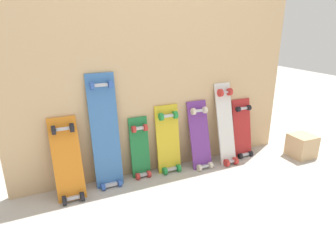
{
  "coord_description": "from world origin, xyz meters",
  "views": [
    {
      "loc": [
        -1.0,
        -2.21,
        1.29
      ],
      "look_at": [
        0.0,
        -0.07,
        0.45
      ],
      "focal_mm": 31.3,
      "sensor_mm": 36.0,
      "label": 1
    }
  ],
  "objects_px": {
    "skateboard_yellow": "(168,142)",
    "skateboard_red": "(242,131)",
    "skateboard_orange": "(68,163)",
    "skateboard_purple": "(200,139)",
    "wooden_crate": "(302,146)",
    "skateboard_blue": "(106,136)",
    "skateboard_green": "(140,151)",
    "skateboard_white": "(226,127)"
  },
  "relations": [
    {
      "from": "skateboard_orange",
      "to": "skateboard_purple",
      "type": "xyz_separation_m",
      "value": [
        1.18,
        0.02,
        -0.01
      ]
    },
    {
      "from": "wooden_crate",
      "to": "skateboard_blue",
      "type": "bearing_deg",
      "value": 171.04
    },
    {
      "from": "skateboard_green",
      "to": "skateboard_purple",
      "type": "distance_m",
      "value": 0.58
    },
    {
      "from": "skateboard_blue",
      "to": "skateboard_red",
      "type": "relative_size",
      "value": 1.55
    },
    {
      "from": "skateboard_blue",
      "to": "skateboard_red",
      "type": "height_order",
      "value": "skateboard_blue"
    },
    {
      "from": "skateboard_purple",
      "to": "wooden_crate",
      "type": "xyz_separation_m",
      "value": [
        1.03,
        -0.27,
        -0.16
      ]
    },
    {
      "from": "skateboard_green",
      "to": "wooden_crate",
      "type": "bearing_deg",
      "value": -11.14
    },
    {
      "from": "skateboard_white",
      "to": "wooden_crate",
      "type": "xyz_separation_m",
      "value": [
        0.76,
        -0.25,
        -0.23
      ]
    },
    {
      "from": "skateboard_orange",
      "to": "skateboard_red",
      "type": "xyz_separation_m",
      "value": [
        1.69,
        0.05,
        -0.03
      ]
    },
    {
      "from": "skateboard_orange",
      "to": "skateboard_white",
      "type": "relative_size",
      "value": 0.83
    },
    {
      "from": "skateboard_green",
      "to": "wooden_crate",
      "type": "xyz_separation_m",
      "value": [
        1.61,
        -0.32,
        -0.12
      ]
    },
    {
      "from": "skateboard_purple",
      "to": "skateboard_orange",
      "type": "bearing_deg",
      "value": -179.21
    },
    {
      "from": "skateboard_red",
      "to": "skateboard_purple",
      "type": "bearing_deg",
      "value": -176.63
    },
    {
      "from": "skateboard_green",
      "to": "skateboard_yellow",
      "type": "height_order",
      "value": "skateboard_yellow"
    },
    {
      "from": "skateboard_yellow",
      "to": "skateboard_red",
      "type": "distance_m",
      "value": 0.82
    },
    {
      "from": "skateboard_orange",
      "to": "skateboard_red",
      "type": "relative_size",
      "value": 1.06
    },
    {
      "from": "skateboard_purple",
      "to": "skateboard_white",
      "type": "relative_size",
      "value": 0.83
    },
    {
      "from": "skateboard_yellow",
      "to": "skateboard_red",
      "type": "xyz_separation_m",
      "value": [
        0.82,
        -0.01,
        -0.02
      ]
    },
    {
      "from": "skateboard_purple",
      "to": "skateboard_red",
      "type": "height_order",
      "value": "skateboard_purple"
    },
    {
      "from": "skateboard_purple",
      "to": "skateboard_red",
      "type": "bearing_deg",
      "value": 3.37
    },
    {
      "from": "skateboard_yellow",
      "to": "skateboard_green",
      "type": "bearing_deg",
      "value": 177.91
    },
    {
      "from": "skateboard_orange",
      "to": "skateboard_red",
      "type": "height_order",
      "value": "skateboard_orange"
    },
    {
      "from": "skateboard_blue",
      "to": "wooden_crate",
      "type": "bearing_deg",
      "value": -8.96
    },
    {
      "from": "skateboard_blue",
      "to": "skateboard_yellow",
      "type": "xyz_separation_m",
      "value": [
        0.56,
        0.01,
        -0.16
      ]
    },
    {
      "from": "skateboard_white",
      "to": "skateboard_red",
      "type": "xyz_separation_m",
      "value": [
        0.24,
        0.05,
        -0.1
      ]
    },
    {
      "from": "skateboard_orange",
      "to": "skateboard_white",
      "type": "xyz_separation_m",
      "value": [
        1.45,
        0.0,
        0.07
      ]
    },
    {
      "from": "skateboard_blue",
      "to": "skateboard_green",
      "type": "height_order",
      "value": "skateboard_blue"
    },
    {
      "from": "skateboard_white",
      "to": "skateboard_yellow",
      "type": "bearing_deg",
      "value": 174.45
    },
    {
      "from": "skateboard_yellow",
      "to": "skateboard_purple",
      "type": "relative_size",
      "value": 0.98
    },
    {
      "from": "skateboard_blue",
      "to": "skateboard_green",
      "type": "distance_m",
      "value": 0.35
    },
    {
      "from": "skateboard_blue",
      "to": "skateboard_orange",
      "type": "bearing_deg",
      "value": -170.95
    },
    {
      "from": "skateboard_red",
      "to": "wooden_crate",
      "type": "height_order",
      "value": "skateboard_red"
    },
    {
      "from": "skateboard_white",
      "to": "skateboard_red",
      "type": "height_order",
      "value": "skateboard_white"
    },
    {
      "from": "skateboard_yellow",
      "to": "skateboard_white",
      "type": "xyz_separation_m",
      "value": [
        0.58,
        -0.06,
        0.07
      ]
    },
    {
      "from": "skateboard_yellow",
      "to": "skateboard_red",
      "type": "relative_size",
      "value": 1.04
    },
    {
      "from": "skateboard_orange",
      "to": "skateboard_green",
      "type": "distance_m",
      "value": 0.61
    },
    {
      "from": "skateboard_green",
      "to": "skateboard_red",
      "type": "relative_size",
      "value": 0.93
    },
    {
      "from": "skateboard_green",
      "to": "skateboard_yellow",
      "type": "bearing_deg",
      "value": -2.09
    },
    {
      "from": "skateboard_blue",
      "to": "wooden_crate",
      "type": "distance_m",
      "value": 1.95
    },
    {
      "from": "skateboard_orange",
      "to": "skateboard_yellow",
      "type": "height_order",
      "value": "skateboard_orange"
    },
    {
      "from": "skateboard_blue",
      "to": "skateboard_purple",
      "type": "height_order",
      "value": "skateboard_blue"
    },
    {
      "from": "skateboard_blue",
      "to": "skateboard_red",
      "type": "distance_m",
      "value": 1.39
    }
  ]
}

